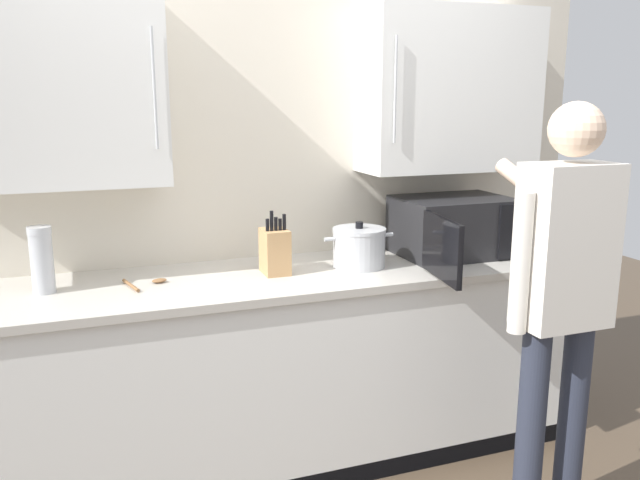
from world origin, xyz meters
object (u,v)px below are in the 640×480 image
at_px(wooden_spoon, 147,283).
at_px(person_figure, 561,284).
at_px(stock_pot, 359,247).
at_px(thermos_flask, 42,260).
at_px(knife_block, 275,251).
at_px(microwave_oven, 450,227).

bearing_deg(wooden_spoon, person_figure, -29.66).
distance_m(wooden_spoon, stock_pot, 0.97).
xyz_separation_m(stock_pot, thermos_flask, (-1.36, 0.05, 0.05)).
relative_size(knife_block, thermos_flask, 1.06).
distance_m(wooden_spoon, thermos_flask, 0.42).
distance_m(microwave_oven, wooden_spoon, 1.48).
xyz_separation_m(knife_block, person_figure, (0.89, -0.82, -0.02)).
bearing_deg(thermos_flask, microwave_oven, -0.23).
relative_size(wooden_spoon, person_figure, 0.11).
xyz_separation_m(microwave_oven, knife_block, (-0.91, -0.03, -0.04)).
xyz_separation_m(wooden_spoon, thermos_flask, (-0.40, 0.03, 0.13)).
distance_m(knife_block, person_figure, 1.21).
height_order(microwave_oven, thermos_flask, microwave_oven).
distance_m(knife_block, stock_pot, 0.40).
height_order(wooden_spoon, stock_pot, stock_pot).
distance_m(knife_block, thermos_flask, 0.96).
bearing_deg(person_figure, thermos_flask, 155.24).
bearing_deg(microwave_oven, knife_block, -178.21).
bearing_deg(person_figure, wooden_spoon, 150.34).
bearing_deg(stock_pot, microwave_oven, 5.14).
xyz_separation_m(wooden_spoon, stock_pot, (0.96, -0.03, 0.08)).
relative_size(wooden_spoon, knife_block, 0.64).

